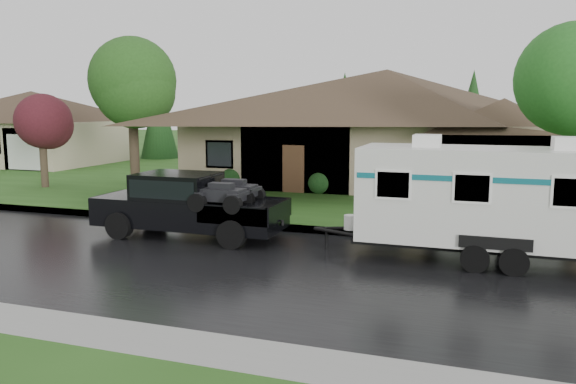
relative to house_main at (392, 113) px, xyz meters
The scene contains 11 objects.
ground 14.48m from the house_main, 99.41° to the right, with size 140.00×140.00×0.00m, color #275219.
road 16.40m from the house_main, 98.24° to the right, with size 140.00×8.00×0.01m, color black.
curb 12.32m from the house_main, 101.19° to the right, with size 140.00×0.50×0.15m, color gray.
lawn 4.36m from the house_main, 153.11° to the left, with size 140.00×26.00×0.15m, color #275219.
house_main is the anchor object (origin of this frame).
house_far 24.17m from the house_main, behind, with size 10.80×8.64×5.80m.
tree_left_green 12.47m from the house_main, 149.95° to the right, with size 3.95×3.95×6.54m.
tree_red 16.76m from the house_main, 155.23° to the right, with size 2.63×2.63×4.35m.
shrub_row 5.42m from the house_main, 93.69° to the right, with size 13.60×1.00×1.00m.
pickup_truck 14.25m from the house_main, 107.23° to the right, with size 5.80×2.20×1.93m.
travel_trailer 14.30m from the house_main, 70.83° to the right, with size 7.16×2.51×3.21m.
Camera 1 is at (6.47, -14.41, 3.92)m, focal length 35.00 mm.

